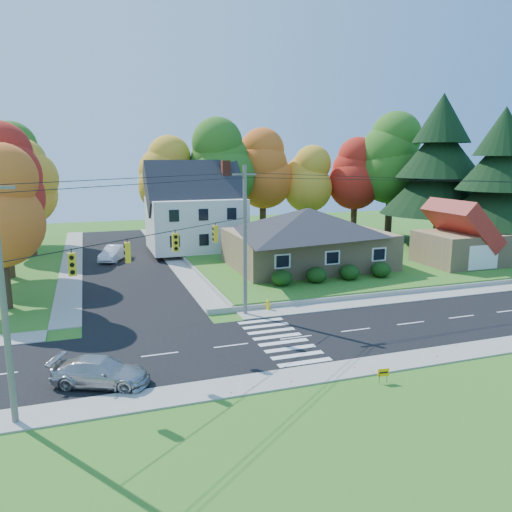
{
  "coord_description": "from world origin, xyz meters",
  "views": [
    {
      "loc": [
        -11.26,
        -25.69,
        10.52
      ],
      "look_at": [
        0.22,
        8.0,
        3.41
      ],
      "focal_mm": 35.0,
      "sensor_mm": 36.0,
      "label": 1
    }
  ],
  "objects": [
    {
      "name": "ground",
      "position": [
        0.0,
        0.0,
        0.0
      ],
      "size": [
        120.0,
        120.0,
        0.0
      ],
      "primitive_type": "plane",
      "color": "#3D7923"
    },
    {
      "name": "road_main",
      "position": [
        0.0,
        0.0,
        0.01
      ],
      "size": [
        90.0,
        8.0,
        0.02
      ],
      "primitive_type": "cube",
      "color": "black",
      "rests_on": "ground"
    },
    {
      "name": "road_cross",
      "position": [
        -8.0,
        26.0,
        0.01
      ],
      "size": [
        8.0,
        44.0,
        0.02
      ],
      "primitive_type": "cube",
      "color": "black",
      "rests_on": "ground"
    },
    {
      "name": "sidewalk_north",
      "position": [
        0.0,
        5.0,
        0.04
      ],
      "size": [
        90.0,
        2.0,
        0.08
      ],
      "primitive_type": "cube",
      "color": "#9C9A90",
      "rests_on": "ground"
    },
    {
      "name": "sidewalk_south",
      "position": [
        0.0,
        -5.0,
        0.04
      ],
      "size": [
        90.0,
        2.0,
        0.08
      ],
      "primitive_type": "cube",
      "color": "#9C9A90",
      "rests_on": "ground"
    },
    {
      "name": "lawn",
      "position": [
        13.0,
        21.0,
        0.25
      ],
      "size": [
        30.0,
        30.0,
        0.5
      ],
      "primitive_type": "cube",
      "color": "#3D7923",
      "rests_on": "ground"
    },
    {
      "name": "ranch_house",
      "position": [
        8.0,
        16.0,
        3.27
      ],
      "size": [
        14.6,
        10.6,
        5.4
      ],
      "color": "tan",
      "rests_on": "lawn"
    },
    {
      "name": "colonial_house",
      "position": [
        0.04,
        28.0,
        4.58
      ],
      "size": [
        10.4,
        8.4,
        9.6
      ],
      "color": "silver",
      "rests_on": "lawn"
    },
    {
      "name": "garage",
      "position": [
        22.0,
        11.99,
        2.84
      ],
      "size": [
        7.3,
        6.3,
        4.6
      ],
      "color": "tan",
      "rests_on": "lawn"
    },
    {
      "name": "hedge_row",
      "position": [
        7.5,
        9.8,
        1.14
      ],
      "size": [
        10.7,
        1.7,
        1.27
      ],
      "color": "#163A10",
      "rests_on": "lawn"
    },
    {
      "name": "traffic_infrastructure",
      "position": [
        -0.15,
        1.35,
        5.15
      ],
      "size": [
        38.1,
        10.66,
        10.0
      ],
      "color": "#666059",
      "rests_on": "ground"
    },
    {
      "name": "tree_lot_0",
      "position": [
        -2.0,
        34.0,
        8.31
      ],
      "size": [
        6.72,
        6.72,
        12.51
      ],
      "color": "#3F2A19",
      "rests_on": "lawn"
    },
    {
      "name": "tree_lot_1",
      "position": [
        4.0,
        33.0,
        9.61
      ],
      "size": [
        7.84,
        7.84,
        14.6
      ],
      "color": "#3F2A19",
      "rests_on": "lawn"
    },
    {
      "name": "tree_lot_2",
      "position": [
        10.0,
        34.0,
        8.96
      ],
      "size": [
        7.28,
        7.28,
        13.56
      ],
      "color": "#3F2A19",
      "rests_on": "lawn"
    },
    {
      "name": "tree_lot_3",
      "position": [
        16.0,
        33.0,
        7.65
      ],
      "size": [
        6.16,
        6.16,
        11.47
      ],
      "color": "#3F2A19",
      "rests_on": "lawn"
    },
    {
      "name": "tree_lot_4",
      "position": [
        22.0,
        32.0,
        8.31
      ],
      "size": [
        6.72,
        6.72,
        12.51
      ],
      "color": "#3F2A19",
      "rests_on": "lawn"
    },
    {
      "name": "tree_lot_5",
      "position": [
        26.0,
        30.0,
        10.27
      ],
      "size": [
        8.4,
        8.4,
        15.64
      ],
      "color": "#3F2A19",
      "rests_on": "lawn"
    },
    {
      "name": "conifer_east_a",
      "position": [
        27.0,
        22.0,
        9.39
      ],
      "size": [
        12.8,
        12.8,
        16.96
      ],
      "color": "#3F2A19",
      "rests_on": "lawn"
    },
    {
      "name": "conifer_east_b",
      "position": [
        28.0,
        14.0,
        8.28
      ],
      "size": [
        11.2,
        11.2,
        14.84
      ],
      "color": "#3F2A19",
      "rests_on": "lawn"
    },
    {
      "name": "tree_west_1",
      "position": [
        -18.0,
        22.0,
        8.46
      ],
      "size": [
        7.28,
        7.28,
        13.56
      ],
      "color": "#3F2A19",
      "rests_on": "ground"
    },
    {
      "name": "tree_west_2",
      "position": [
        -17.0,
        32.0,
        7.81
      ],
      "size": [
        6.72,
        6.72,
        12.51
      ],
      "color": "#3F2A19",
      "rests_on": "ground"
    },
    {
      "name": "tree_west_3",
      "position": [
        -19.0,
        40.0,
        9.11
      ],
      "size": [
        7.84,
        7.84,
        14.6
      ],
      "color": "#3F2A19",
      "rests_on": "ground"
    },
    {
      "name": "silver_sedan",
      "position": [
        -11.11,
        -2.82,
        0.68
      ],
      "size": [
        4.92,
        3.6,
        1.32
      ],
      "primitive_type": "imported",
      "rotation": [
        0.0,
        0.0,
        1.14
      ],
      "color": "#B2B1B4",
      "rests_on": "road_main"
    },
    {
      "name": "white_car",
      "position": [
        -8.92,
        26.51,
        0.79
      ],
      "size": [
        3.37,
        4.9,
        1.53
      ],
      "primitive_type": "imported",
      "rotation": [
        0.0,
        0.0,
        -0.42
      ],
      "color": "silver",
      "rests_on": "road_cross"
    },
    {
      "name": "fire_hydrant",
      "position": [
        0.27,
        5.56,
        0.37
      ],
      "size": [
        0.44,
        0.35,
        0.78
      ],
      "color": "yellow",
      "rests_on": "ground"
    },
    {
      "name": "yard_sign",
      "position": [
        1.53,
        -6.83,
        0.5
      ],
      "size": [
        0.57,
        0.09,
        0.71
      ],
      "color": "black",
      "rests_on": "ground"
    }
  ]
}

